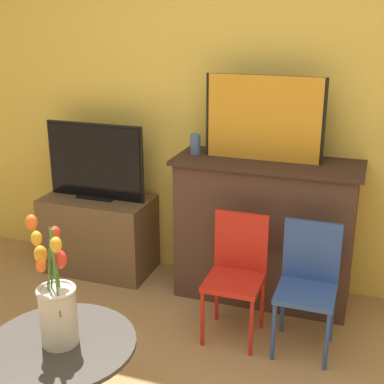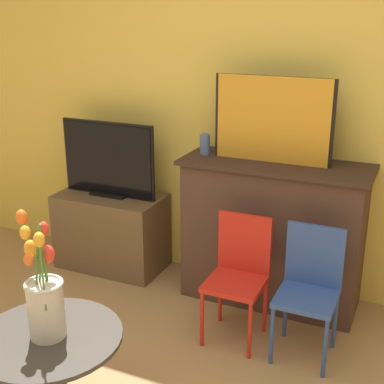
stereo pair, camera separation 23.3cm
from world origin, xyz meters
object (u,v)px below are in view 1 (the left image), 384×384
object	(u,v)px
chair_blue	(308,279)
vase_tulips	(57,305)
tv_monitor	(95,162)
painting	(264,119)
chair_red	(237,268)

from	to	relation	value
chair_blue	vase_tulips	size ratio (longest dim) A/B	1.35
tv_monitor	vase_tulips	world-z (taller)	tv_monitor
chair_blue	vase_tulips	bearing A→B (deg)	-128.64
painting	chair_blue	size ratio (longest dim) A/B	1.01
tv_monitor	chair_red	bearing A→B (deg)	-21.93
chair_blue	vase_tulips	xyz separation A→B (m)	(-0.90, -1.13, 0.29)
tv_monitor	vase_tulips	size ratio (longest dim) A/B	1.34
painting	chair_blue	distance (m)	1.02
painting	chair_red	world-z (taller)	painting
chair_red	vase_tulips	world-z (taller)	vase_tulips
painting	chair_red	size ratio (longest dim) A/B	1.01
chair_red	chair_blue	distance (m)	0.42
chair_red	chair_blue	world-z (taller)	same
chair_red	vase_tulips	xyz separation A→B (m)	(-0.48, -1.12, 0.29)
tv_monitor	vase_tulips	xyz separation A→B (m)	(0.70, -1.60, -0.12)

